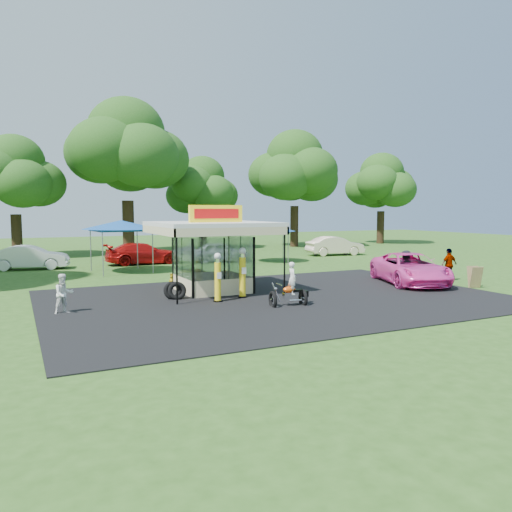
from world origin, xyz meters
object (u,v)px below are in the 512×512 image
at_px(gas_station_kiosk, 212,255).
at_px(tent_west, 121,225).
at_px(spectator_east_a, 406,267).
at_px(bg_car_b, 143,254).
at_px(a_frame_sign, 475,277).
at_px(bg_car_c, 221,252).
at_px(gas_pump_right, 242,274).
at_px(motorcycle, 291,288).
at_px(tent_east, 269,228).
at_px(bg_car_a, 30,257).
at_px(kiosk_car, 197,277).
at_px(bg_car_e, 335,246).
at_px(pink_sedan, 410,269).
at_px(spectator_east_b, 449,265).
at_px(spectator_west, 64,294).
at_px(gas_pump_left, 218,279).

bearing_deg(gas_station_kiosk, tent_west, 104.02).
distance_m(spectator_east_a, bg_car_b, 18.90).
height_order(a_frame_sign, bg_car_c, bg_car_c).
distance_m(gas_pump_right, motorcycle, 2.80).
bearing_deg(spectator_east_a, a_frame_sign, 124.52).
bearing_deg(gas_station_kiosk, tent_east, 51.66).
bearing_deg(spectator_east_a, bg_car_a, -40.24).
relative_size(a_frame_sign, kiosk_car, 0.39).
xyz_separation_m(kiosk_car, bg_car_e, (16.65, 11.42, 0.34)).
xyz_separation_m(pink_sedan, spectator_east_a, (0.12, 0.44, 0.06)).
height_order(kiosk_car, spectator_east_a, spectator_east_a).
xyz_separation_m(a_frame_sign, bg_car_c, (-6.93, 17.28, 0.21)).
relative_size(bg_car_c, bg_car_e, 0.90).
relative_size(spectator_east_b, bg_car_c, 0.40).
bearing_deg(bg_car_b, gas_pump_right, -179.45).
bearing_deg(tent_east, bg_car_c, 157.64).
relative_size(bg_car_b, bg_car_e, 1.07).
xyz_separation_m(kiosk_car, tent_east, (8.89, 9.03, 2.07)).
bearing_deg(tent_west, motorcycle, -74.52).
height_order(gas_pump_right, tent_east, tent_east).
bearing_deg(tent_east, spectator_east_a, -82.88).
bearing_deg(spectator_west, a_frame_sign, -22.99).
bearing_deg(bg_car_a, bg_car_c, -84.65).
xyz_separation_m(bg_car_b, bg_car_e, (16.78, -0.21, 0.05)).
bearing_deg(motorcycle, pink_sedan, 23.38).
height_order(gas_station_kiosk, kiosk_car, gas_station_kiosk).
bearing_deg(spectator_east_a, motorcycle, 19.15).
bearing_deg(gas_station_kiosk, bg_car_b, 90.50).
xyz_separation_m(gas_pump_right, motorcycle, (1.00, -2.59, -0.36)).
height_order(gas_pump_left, bg_car_a, gas_pump_left).
relative_size(bg_car_a, bg_car_b, 0.91).
xyz_separation_m(gas_station_kiosk, kiosk_car, (-0.00, 2.21, -1.30)).
distance_m(bg_car_a, bg_car_b, 7.51).
xyz_separation_m(spectator_east_a, tent_east, (-1.63, 13.03, 1.67)).
bearing_deg(gas_pump_left, bg_car_e, 43.06).
relative_size(kiosk_car, bg_car_a, 0.58).
bearing_deg(bg_car_a, bg_car_b, -79.58).
height_order(gas_pump_right, bg_car_c, gas_pump_right).
relative_size(kiosk_car, tent_west, 0.60).
height_order(gas_station_kiosk, motorcycle, gas_station_kiosk).
relative_size(motorcycle, kiosk_car, 0.68).
height_order(a_frame_sign, pink_sedan, pink_sedan).
height_order(motorcycle, tent_east, tent_east).
height_order(spectator_east_b, bg_car_c, spectator_east_b).
bearing_deg(motorcycle, bg_car_a, 123.46).
height_order(gas_station_kiosk, bg_car_a, gas_station_kiosk).
distance_m(a_frame_sign, pink_sedan, 3.19).
distance_m(gas_station_kiosk, tent_east, 14.34).
relative_size(bg_car_b, bg_car_c, 1.19).
bearing_deg(kiosk_car, spectator_east_b, -108.42).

